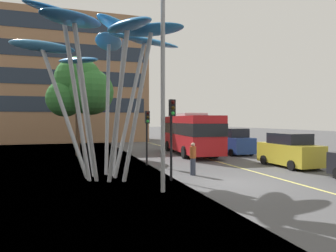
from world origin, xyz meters
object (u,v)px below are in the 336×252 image
traffic_light_kerb_far (147,126)px  street_lamp (171,55)px  leaf_sculpture (103,47)px  pedestrian (193,159)px  traffic_light_kerb_near (172,122)px  red_bus (190,132)px  car_parked_mid (289,151)px  car_parked_far (234,142)px

traffic_light_kerb_far → street_lamp: 8.05m
leaf_sculpture → pedestrian: bearing=-3.9°
traffic_light_kerb_near → pedestrian: (1.57, 1.15, -1.96)m
red_bus → street_lamp: (-5.92, -12.61, 3.68)m
traffic_light_kerb_near → street_lamp: size_ratio=0.44×
red_bus → traffic_light_kerb_near: traffic_light_kerb_near is taller
traffic_light_kerb_near → pedestrian: traffic_light_kerb_near is taller
traffic_light_kerb_far → pedestrian: size_ratio=2.03×
red_bus → pedestrian: (-3.62, -9.37, -1.05)m
red_bus → pedestrian: bearing=-111.1°
red_bus → street_lamp: bearing=-115.2°
car_parked_mid → traffic_light_kerb_near: bearing=-166.3°
leaf_sculpture → street_lamp: (2.39, -3.56, -0.94)m
red_bus → leaf_sculpture: size_ratio=1.13×
red_bus → traffic_light_kerb_far: traffic_light_kerb_far is taller
car_parked_far → pedestrian: (-7.26, -8.37, -0.17)m
leaf_sculpture → street_lamp: 4.39m
traffic_light_kerb_near → street_lamp: (-0.72, -2.09, 2.77)m
car_parked_far → street_lamp: street_lamp is taller
red_bus → street_lamp: street_lamp is taller
traffic_light_kerb_far → pedestrian: (1.47, -4.17, -1.68)m
traffic_light_kerb_far → car_parked_mid: (8.41, -3.24, -1.56)m
leaf_sculpture → pedestrian: size_ratio=5.10×
traffic_light_kerb_far → car_parked_far: 9.81m
traffic_light_kerb_near → red_bus: bearing=63.7°
traffic_light_kerb_near → car_parked_mid: 8.96m
leaf_sculpture → car_parked_far: size_ratio=2.18×
traffic_light_kerb_far → car_parked_far: size_ratio=0.87×
red_bus → leaf_sculpture: bearing=-132.6°
car_parked_mid → pedestrian: size_ratio=2.48×
car_parked_far → leaf_sculpture: bearing=-146.0°
traffic_light_kerb_near → car_parked_far: 13.11m
traffic_light_kerb_far → pedestrian: 4.73m
traffic_light_kerb_far → car_parked_far: (8.73, 4.20, -1.51)m
leaf_sculpture → traffic_light_kerb_far: (3.22, 3.85, -3.98)m
traffic_light_kerb_near → pedestrian: size_ratio=2.26×
red_bus → traffic_light_kerb_near: (-5.20, -10.52, 0.91)m
car_parked_mid → street_lamp: 11.13m
traffic_light_kerb_near → street_lamp: 3.54m
leaf_sculpture → street_lamp: bearing=-56.1°
car_parked_far → pedestrian: car_parked_far is taller
traffic_light_kerb_far → car_parked_far: bearing=25.7°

